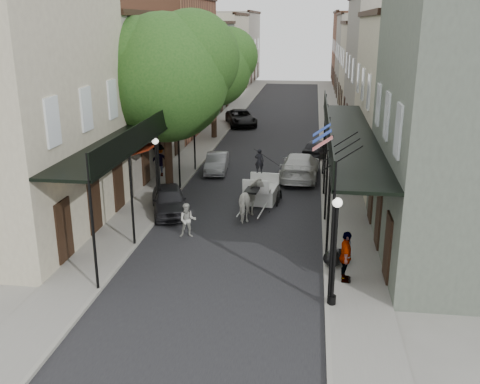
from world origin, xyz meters
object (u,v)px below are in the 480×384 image
(car_left_far, at_px, (241,118))
(car_left_mid, at_px, (217,163))
(car_right_far, at_px, (316,148))
(tree_far, at_px, (218,65))
(tree_near, at_px, (173,72))
(pedestrian_sidewalk_left, at_px, (159,160))
(lamppost_left, at_px, (157,174))
(car_right_near, at_px, (300,166))
(lamppost_right_near, at_px, (335,250))
(carriage, at_px, (263,179))
(horse, at_px, (251,200))
(lamppost_right_far, at_px, (325,131))
(pedestrian_sidewalk_right, at_px, (346,257))
(car_left_near, at_px, (169,200))
(pedestrian_walking, at_px, (188,220))

(car_left_far, bearing_deg, car_left_mid, -104.58)
(car_right_far, bearing_deg, tree_far, -20.89)
(tree_near, xyz_separation_m, pedestrian_sidewalk_left, (-1.60, 2.05, -5.39))
(lamppost_left, bearing_deg, car_left_far, 87.82)
(pedestrian_sidewalk_left, relative_size, car_right_near, 0.37)
(tree_near, relative_size, pedestrian_sidewalk_left, 4.92)
(lamppost_right_near, height_order, car_right_near, lamppost_right_near)
(tree_near, bearing_deg, carriage, -15.12)
(car_right_far, bearing_deg, horse, 89.11)
(tree_far, height_order, lamppost_right_far, tree_far)
(lamppost_right_near, height_order, car_left_mid, lamppost_right_near)
(pedestrian_sidewalk_left, bearing_deg, car_left_mid, -178.81)
(pedestrian_sidewalk_right, bearing_deg, car_left_near, 53.85)
(pedestrian_sidewalk_right, distance_m, car_left_mid, 16.00)
(tree_far, bearing_deg, car_left_mid, -80.82)
(carriage, xyz_separation_m, car_right_near, (1.81, 4.41, -0.41))
(tree_far, bearing_deg, horse, -75.38)
(horse, height_order, car_left_near, horse)
(car_left_near, distance_m, car_left_far, 23.82)
(car_left_mid, bearing_deg, car_right_far, 34.63)
(pedestrian_walking, distance_m, car_left_far, 26.70)
(carriage, relative_size, car_left_far, 0.60)
(car_left_mid, bearing_deg, tree_far, 94.92)
(horse, height_order, car_left_mid, horse)
(tree_near, distance_m, lamppost_left, 6.10)
(pedestrian_walking, relative_size, pedestrian_sidewalk_right, 0.81)
(horse, bearing_deg, carriage, -90.00)
(tree_far, distance_m, car_left_far, 7.82)
(car_left_near, bearing_deg, horse, -20.99)
(pedestrian_sidewalk_right, distance_m, car_left_far, 31.25)
(car_left_mid, relative_size, car_left_far, 0.71)
(pedestrian_sidewalk_right, relative_size, car_right_far, 0.53)
(pedestrian_sidewalk_right, bearing_deg, car_left_far, 16.47)
(tree_near, xyz_separation_m, lamppost_right_near, (8.30, -12.18, -4.44))
(car_left_near, xyz_separation_m, car_right_near, (6.20, 7.07, 0.10))
(tree_near, distance_m, horse, 8.40)
(tree_far, distance_m, lamppost_right_near, 27.74)
(tree_near, relative_size, car_left_far, 1.89)
(car_left_mid, bearing_deg, horse, -73.09)
(lamppost_right_far, xyz_separation_m, pedestrian_sidewalk_left, (-9.90, -5.77, -0.95))
(tree_near, xyz_separation_m, pedestrian_walking, (2.20, -6.86, -5.72))
(tree_far, bearing_deg, lamppost_right_near, -72.32)
(car_left_near, bearing_deg, car_left_far, 70.42)
(lamppost_right_near, relative_size, lamppost_right_far, 1.00)
(pedestrian_sidewalk_right, relative_size, car_left_mid, 0.53)
(pedestrian_sidewalk_left, xyz_separation_m, car_left_near, (2.20, -6.06, -0.42))
(car_left_far, bearing_deg, car_left_near, -107.68)
(horse, xyz_separation_m, pedestrian_sidewalk_left, (-6.30, 6.23, 0.19))
(pedestrian_sidewalk_left, bearing_deg, lamppost_right_far, -177.53)
(lamppost_left, xyz_separation_m, car_left_far, (0.91, 23.99, -1.34))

